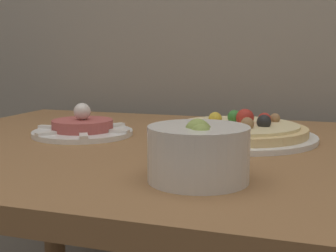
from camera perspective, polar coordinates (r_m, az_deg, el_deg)
dining_table at (r=0.89m, az=2.39°, el=-9.78°), size 1.13×0.78×0.77m
pizza_plate at (r=0.93m, az=8.52°, el=-0.68°), size 0.31×0.31×0.06m
tartare_plate at (r=0.98m, az=-10.37°, el=-0.29°), size 0.21×0.21×0.07m
small_bowl at (r=0.62m, az=3.73°, el=-3.24°), size 0.14×0.14×0.08m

